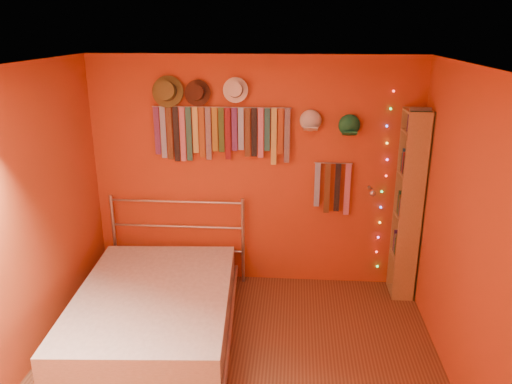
% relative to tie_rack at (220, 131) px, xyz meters
% --- Properties ---
extents(ground, '(3.50, 3.50, 0.00)m').
position_rel_tie_rack_xyz_m(ground, '(0.34, -1.68, -1.72)').
color(ground, brown).
rests_on(ground, ground).
extents(back_wall, '(3.50, 0.02, 2.50)m').
position_rel_tie_rack_xyz_m(back_wall, '(0.34, 0.07, -0.47)').
color(back_wall, '#AB3E1B').
rests_on(back_wall, ground).
extents(right_wall, '(0.02, 3.50, 2.50)m').
position_rel_tie_rack_xyz_m(right_wall, '(2.09, -1.68, -0.47)').
color(right_wall, '#AB3E1B').
rests_on(right_wall, ground).
extents(left_wall, '(0.02, 3.50, 2.50)m').
position_rel_tie_rack_xyz_m(left_wall, '(-1.41, -1.68, -0.47)').
color(left_wall, '#AB3E1B').
rests_on(left_wall, ground).
extents(ceiling, '(3.50, 3.50, 0.02)m').
position_rel_tie_rack_xyz_m(ceiling, '(0.34, -1.68, 0.78)').
color(ceiling, white).
rests_on(ceiling, back_wall).
extents(tie_rack, '(1.45, 0.03, 0.60)m').
position_rel_tie_rack_xyz_m(tie_rack, '(0.00, 0.00, 0.00)').
color(tie_rack, '#AFAFB4').
rests_on(tie_rack, back_wall).
extents(small_tie_rack, '(0.40, 0.03, 0.58)m').
position_rel_tie_rack_xyz_m(small_tie_rack, '(1.19, 0.00, -0.57)').
color(small_tie_rack, '#AFAFB4').
rests_on(small_tie_rack, back_wall).
extents(fedora_olive, '(0.33, 0.18, 0.32)m').
position_rel_tie_rack_xyz_m(fedora_olive, '(-0.54, -0.04, 0.41)').
color(fedora_olive, brown).
rests_on(fedora_olive, back_wall).
extents(fedora_brown, '(0.27, 0.14, 0.26)m').
position_rel_tie_rack_xyz_m(fedora_brown, '(-0.23, -0.03, 0.40)').
color(fedora_brown, '#402216').
rests_on(fedora_brown, back_wall).
extents(fedora_white, '(0.26, 0.14, 0.25)m').
position_rel_tie_rack_xyz_m(fedora_white, '(0.16, -0.03, 0.43)').
color(fedora_white, white).
rests_on(fedora_white, back_wall).
extents(cap_white, '(0.20, 0.25, 0.20)m').
position_rel_tie_rack_xyz_m(cap_white, '(0.93, 0.01, 0.12)').
color(cap_white, silver).
rests_on(cap_white, back_wall).
extents(cap_green, '(0.20, 0.25, 0.20)m').
position_rel_tie_rack_xyz_m(cap_green, '(1.32, 0.01, 0.08)').
color(cap_green, '#187041').
rests_on(cap_green, back_wall).
extents(fairy_lights, '(0.06, 0.02, 1.96)m').
position_rel_tie_rack_xyz_m(fairy_lights, '(1.72, 0.03, -0.54)').
color(fairy_lights, '#FF3333').
rests_on(fairy_lights, back_wall).
extents(reading_lamp, '(0.07, 0.29, 0.08)m').
position_rel_tie_rack_xyz_m(reading_lamp, '(1.58, -0.16, -0.57)').
color(reading_lamp, '#AFAFB4').
rests_on(reading_lamp, back_wall).
extents(bookshelf, '(0.25, 0.34, 2.00)m').
position_rel_tie_rack_xyz_m(bookshelf, '(2.00, -0.15, -0.70)').
color(bookshelf, olive).
rests_on(bookshelf, ground).
extents(bed, '(1.64, 2.10, 0.99)m').
position_rel_tie_rack_xyz_m(bed, '(-0.50, -1.07, -1.49)').
color(bed, '#AFAFB4').
rests_on(bed, ground).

